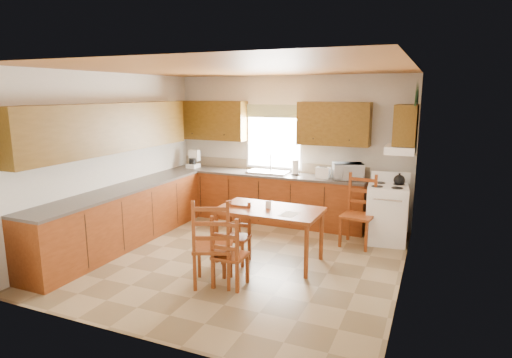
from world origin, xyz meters
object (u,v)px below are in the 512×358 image
at_px(stove, 386,214).
at_px(chair_far_left, 236,233).
at_px(dining_table, 269,235).
at_px(chair_far_right, 358,211).
at_px(microwave, 348,171).
at_px(chair_near_left, 213,242).
at_px(chair_near_right, 230,251).

xyz_separation_m(stove, chair_far_left, (-1.86, -1.73, -0.03)).
xyz_separation_m(dining_table, chair_far_right, (1.05, 1.12, 0.17)).
bearing_deg(microwave, chair_far_left, -140.72).
relative_size(stove, chair_far_right, 0.82).
bearing_deg(stove, chair_near_left, -132.22).
xyz_separation_m(microwave, chair_far_left, (-1.15, -2.05, -0.63)).
distance_m(microwave, chair_far_left, 2.43).
bearing_deg(microwave, chair_far_right, -86.93).
xyz_separation_m(stove, dining_table, (-1.45, -1.49, -0.07)).
xyz_separation_m(stove, chair_near_left, (-1.82, -2.48, 0.10)).
distance_m(stove, chair_far_right, 0.55).
bearing_deg(chair_near_left, chair_far_left, -109.14).
bearing_deg(chair_far_left, stove, 39.15).
xyz_separation_m(chair_near_right, chair_far_right, (1.20, 2.07, 0.10)).
distance_m(microwave, chair_far_right, 0.91).
relative_size(stove, chair_far_left, 1.07).
bearing_deg(chair_far_left, microwave, 56.96).
bearing_deg(chair_near_left, stove, -148.76).
distance_m(stove, dining_table, 2.08).
relative_size(microwave, chair_near_right, 0.51).
distance_m(microwave, chair_near_left, 3.05).
bearing_deg(chair_near_right, chair_far_left, -70.74).
bearing_deg(chair_far_right, dining_table, -125.72).
distance_m(chair_near_right, chair_far_right, 2.40).
height_order(stove, microwave, microwave).
height_order(microwave, chair_far_right, microwave).
height_order(microwave, chair_near_right, microwave).
height_order(dining_table, chair_far_right, chair_far_right).
height_order(chair_near_right, chair_far_left, chair_near_right).
relative_size(stove, microwave, 1.96).
bearing_deg(dining_table, chair_near_left, -109.42).
distance_m(chair_near_left, chair_far_left, 0.77).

